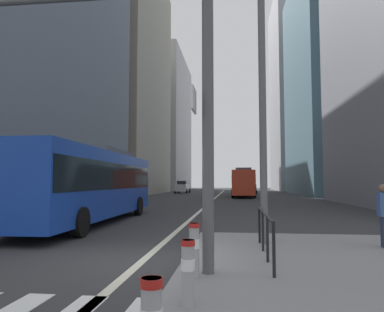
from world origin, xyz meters
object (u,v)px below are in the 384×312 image
at_px(car_receding_far, 239,187).
at_px(bollard_right, 194,247).
at_px(traffic_signal_gantry, 95,65).
at_px(car_receding_near, 249,187).
at_px(street_lamp_post, 262,59).
at_px(city_bus_red_receding, 244,182).
at_px(city_bus_blue_oncoming, 91,182).
at_px(bollard_left, 188,269).
at_px(pedestrian_waiting, 384,212).
at_px(car_oncoming_mid, 183,187).

distance_m(car_receding_far, bollard_right, 47.58).
bearing_deg(bollard_right, traffic_signal_gantry, 171.52).
xyz_separation_m(car_receding_near, street_lamp_post, (-1.52, -44.96, 4.29)).
bearing_deg(car_receding_far, city_bus_red_receding, -87.94).
bearing_deg(city_bus_red_receding, car_receding_near, 84.06).
height_order(city_bus_blue_oncoming, city_bus_red_receding, same).
height_order(city_bus_blue_oncoming, bollard_left, city_bus_blue_oncoming).
bearing_deg(car_receding_far, city_bus_blue_oncoming, -100.39).
relative_size(car_receding_near, pedestrian_waiting, 2.83).
relative_size(car_oncoming_mid, traffic_signal_gantry, 0.64).
bearing_deg(bollard_right, city_bus_blue_oncoming, 122.20).
xyz_separation_m(car_oncoming_mid, bollard_right, (7.52, -50.87, -0.31)).
distance_m(city_bus_blue_oncoming, pedestrian_waiting, 11.53).
xyz_separation_m(street_lamp_post, bollard_right, (-1.52, -3.61, -4.61)).
bearing_deg(traffic_signal_gantry, street_lamp_post, 43.25).
distance_m(traffic_signal_gantry, bollard_right, 4.01).
bearing_deg(city_bus_red_receding, bollard_right, -92.86).
distance_m(car_oncoming_mid, bollard_left, 52.84).
relative_size(car_receding_near, car_receding_far, 1.03).
bearing_deg(traffic_signal_gantry, bollard_right, -8.48).
height_order(car_receding_near, street_lamp_post, street_lamp_post).
bearing_deg(bollard_right, city_bus_red_receding, 87.14).
bearing_deg(city_bus_red_receding, traffic_signal_gantry, -95.96).
distance_m(city_bus_red_receding, street_lamp_post, 33.93).
distance_m(bollard_left, bollard_right, 1.43).
bearing_deg(street_lamp_post, car_receding_far, 90.02).
distance_m(car_oncoming_mid, car_receding_near, 10.80).
bearing_deg(car_oncoming_mid, pedestrian_waiting, -75.76).
distance_m(street_lamp_post, bollard_left, 7.00).
bearing_deg(bollard_right, car_receding_far, 88.19).
relative_size(car_oncoming_mid, street_lamp_post, 0.53).
height_order(city_bus_blue_oncoming, traffic_signal_gantry, traffic_signal_gantry).
bearing_deg(street_lamp_post, traffic_signal_gantry, -136.75).
relative_size(city_bus_red_receding, street_lamp_post, 1.37).
distance_m(city_bus_red_receding, car_oncoming_mid, 16.47).
bearing_deg(car_oncoming_mid, car_receding_near, -12.26).
xyz_separation_m(street_lamp_post, bollard_left, (-1.45, -5.04, -4.64)).
height_order(car_receding_far, traffic_signal_gantry, traffic_signal_gantry).
height_order(bollard_left, bollard_right, bollard_right).
bearing_deg(traffic_signal_gantry, car_receding_near, 84.04).
relative_size(bollard_left, bollard_right, 0.93).
bearing_deg(bollard_right, car_receding_near, 86.43).
xyz_separation_m(city_bus_red_receding, car_receding_far, (-0.37, 10.19, -0.85)).
xyz_separation_m(city_bus_red_receding, car_oncoming_mid, (-9.38, 13.51, -0.85)).
bearing_deg(street_lamp_post, city_bus_blue_oncoming, 143.48).
bearing_deg(car_receding_far, bollard_left, -91.67).
distance_m(city_bus_blue_oncoming, city_bus_red_receding, 29.44).
height_order(city_bus_red_receding, bollard_right, city_bus_red_receding).
bearing_deg(city_bus_blue_oncoming, traffic_signal_gantry, -67.31).
bearing_deg(city_bus_red_receding, street_lamp_post, -90.59).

